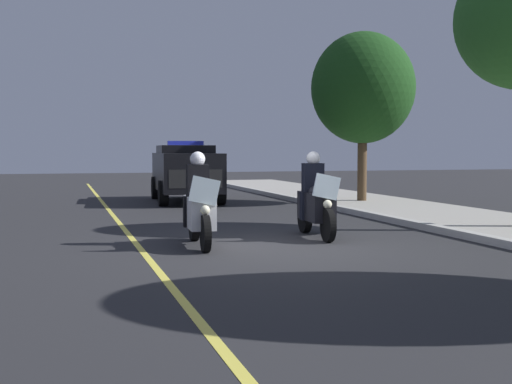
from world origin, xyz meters
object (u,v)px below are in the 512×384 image
tree_far_back (363,88)px  police_suv (186,170)px  police_motorcycle_lead_left (199,208)px  police_motorcycle_lead_right (316,202)px

tree_far_back → police_suv: bearing=-113.1°
police_motorcycle_lead_left → police_suv: 10.40m
police_suv → tree_far_back: 6.44m
police_motorcycle_lead_left → tree_far_back: 11.05m
police_suv → police_motorcycle_lead_right: bearing=5.0°
police_motorcycle_lead_left → tree_far_back: size_ratio=0.39×
police_motorcycle_lead_right → police_suv: 9.74m
police_motorcycle_lead_right → police_suv: police_suv is taller
police_suv → police_motorcycle_lead_left: bearing=-9.1°
police_motorcycle_lead_left → police_motorcycle_lead_right: bearing=102.6°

